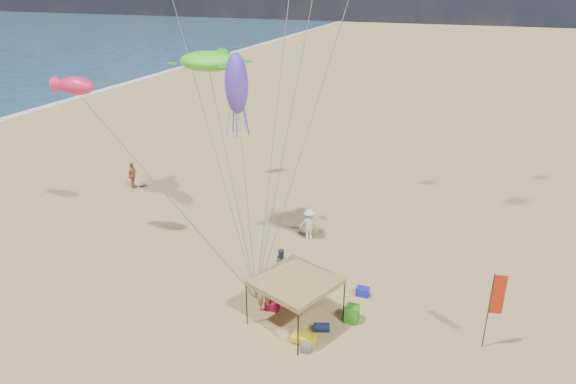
# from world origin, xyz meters

# --- Properties ---
(ground) EXTENTS (280.00, 280.00, 0.00)m
(ground) POSITION_xyz_m (0.00, 0.00, 0.00)
(ground) COLOR tan
(ground) RESTS_ON ground
(canopy_tent) EXTENTS (4.99, 4.99, 3.33)m
(canopy_tent) POSITION_xyz_m (1.60, -0.45, 2.77)
(canopy_tent) COLOR black
(canopy_tent) RESTS_ON ground
(feather_flag) EXTENTS (0.47, 0.13, 3.14)m
(feather_flag) POSITION_xyz_m (8.70, 0.64, 2.09)
(feather_flag) COLOR black
(feather_flag) RESTS_ON ground
(cooler_red) EXTENTS (0.54, 0.38, 0.38)m
(cooler_red) POSITION_xyz_m (0.42, 0.05, 0.19)
(cooler_red) COLOR #B20E32
(cooler_red) RESTS_ON ground
(cooler_blue) EXTENTS (0.54, 0.38, 0.38)m
(cooler_blue) POSITION_xyz_m (3.65, 2.33, 0.19)
(cooler_blue) COLOR #1520B0
(cooler_blue) RESTS_ON ground
(bag_navy) EXTENTS (0.69, 0.54, 0.36)m
(bag_navy) POSITION_xyz_m (2.73, -0.59, 0.18)
(bag_navy) COLOR #0D1939
(bag_navy) RESTS_ON ground
(bag_orange) EXTENTS (0.54, 0.69, 0.36)m
(bag_orange) POSITION_xyz_m (0.42, 2.97, 0.18)
(bag_orange) COLOR #F9330D
(bag_orange) RESTS_ON ground
(chair_green) EXTENTS (0.50, 0.50, 0.70)m
(chair_green) POSITION_xyz_m (3.65, 0.43, 0.35)
(chair_green) COLOR #2E8E19
(chair_green) RESTS_ON ground
(chair_yellow) EXTENTS (0.50, 0.50, 0.70)m
(chair_yellow) POSITION_xyz_m (-0.06, 1.27, 0.35)
(chair_yellow) COLOR #EFF41B
(chair_yellow) RESTS_ON ground
(crate_grey) EXTENTS (0.34, 0.30, 0.28)m
(crate_grey) POSITION_xyz_m (2.54, -1.89, 0.14)
(crate_grey) COLOR slate
(crate_grey) RESTS_ON ground
(beach_cart) EXTENTS (0.90, 0.50, 0.24)m
(beach_cart) POSITION_xyz_m (2.31, -1.47, 0.20)
(beach_cart) COLOR gold
(beach_cart) RESTS_ON ground
(person_near_a) EXTENTS (0.76, 0.66, 1.77)m
(person_near_a) POSITION_xyz_m (0.12, -0.10, 0.89)
(person_near_a) COLOR tan
(person_near_a) RESTS_ON ground
(person_near_b) EXTENTS (0.93, 0.93, 1.52)m
(person_near_b) POSITION_xyz_m (-0.04, 2.35, 0.76)
(person_near_b) COLOR #3E4B55
(person_near_b) RESTS_ON ground
(person_near_c) EXTENTS (1.14, 0.76, 1.65)m
(person_near_c) POSITION_xyz_m (-0.15, 6.51, 0.82)
(person_near_c) COLOR silver
(person_near_c) RESTS_ON ground
(person_far_a) EXTENTS (0.58, 1.06, 1.71)m
(person_far_a) POSITION_xyz_m (-12.93, 9.16, 0.86)
(person_far_a) COLOR #AB6841
(person_far_a) RESTS_ON ground
(turtle_kite) EXTENTS (3.12, 2.66, 0.93)m
(turtle_kite) POSITION_xyz_m (-4.92, 5.49, 8.93)
(turtle_kite) COLOR #52FF25
(turtle_kite) RESTS_ON ground
(fish_kite) EXTENTS (2.08, 1.35, 0.85)m
(fish_kite) POSITION_xyz_m (-10.46, 2.80, 7.90)
(fish_kite) COLOR #FF2259
(fish_kite) RESTS_ON ground
(squid_kite) EXTENTS (1.33, 1.33, 2.76)m
(squid_kite) POSITION_xyz_m (-3.12, 4.72, 8.14)
(squid_kite) COLOR #603AD8
(squid_kite) RESTS_ON ground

